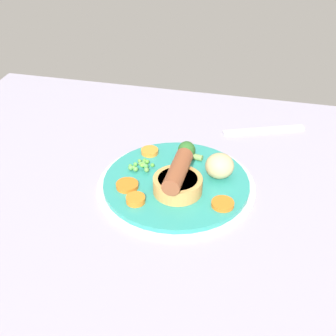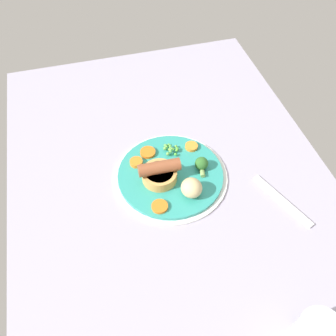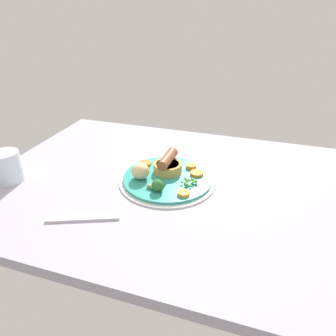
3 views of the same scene
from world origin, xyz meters
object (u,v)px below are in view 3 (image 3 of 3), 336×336
object	(u,v)px
broccoli_floret_near	(157,186)
fork	(83,219)
pea_pile	(189,181)
potato_chunk_0	(140,171)
dinner_plate	(167,179)
carrot_slice_2	(145,163)
carrot_slice_3	(184,193)
sausage_pudding	(168,165)
carrot_slice_0	(191,166)
drinking_glass	(7,167)
carrot_slice_6	(197,173)

from	to	relation	value
broccoli_floret_near	fork	xyz separation A→B (cm)	(-13.82, -15.93, -2.71)
pea_pile	potato_chunk_0	xyz separation A→B (cm)	(-14.50, -1.13, 1.39)
dinner_plate	potato_chunk_0	distance (cm)	8.54
carrot_slice_2	carrot_slice_3	size ratio (longest dim) A/B	1.15
broccoli_floret_near	carrot_slice_3	xyz separation A→B (cm)	(7.47, 0.24, -1.17)
pea_pile	carrot_slice_2	xyz separation A→B (cm)	(-16.32, 7.11, -0.56)
sausage_pudding	potato_chunk_0	bearing A→B (deg)	135.52
sausage_pudding	potato_chunk_0	xyz separation A→B (cm)	(-6.40, -6.14, -0.03)
dinner_plate	potato_chunk_0	size ratio (longest dim) A/B	5.51
dinner_plate	pea_pile	bearing A→B (deg)	-15.27
carrot_slice_0	broccoli_floret_near	bearing A→B (deg)	-110.57
carrot_slice_0	pea_pile	bearing A→B (deg)	-79.41
sausage_pudding	broccoli_floret_near	size ratio (longest dim) A/B	2.06
dinner_plate	carrot_slice_0	bearing A→B (deg)	54.39
carrot_slice_3	sausage_pudding	bearing A→B (deg)	126.48
sausage_pudding	drinking_glass	world-z (taller)	drinking_glass
carrot_slice_2	drinking_glass	distance (cm)	40.68
dinner_plate	broccoli_floret_near	distance (cm)	8.34
dinner_plate	sausage_pudding	size ratio (longest dim) A/B	2.81
potato_chunk_0	drinking_glass	world-z (taller)	drinking_glass
sausage_pudding	pea_pile	bearing A→B (deg)	-120.01
carrot_slice_6	drinking_glass	distance (cm)	55.98
carrot_slice_3	drinking_glass	bearing A→B (deg)	-173.16
potato_chunk_0	dinner_plate	bearing A→B (deg)	22.99
carrot_slice_0	carrot_slice_6	size ratio (longest dim) A/B	0.82
carrot_slice_3	dinner_plate	bearing A→B (deg)	132.44
carrot_slice_6	fork	xyz separation A→B (cm)	(-22.28, -27.81, -1.52)
dinner_plate	carrot_slice_6	world-z (taller)	carrot_slice_6
pea_pile	carrot_slice_0	bearing A→B (deg)	100.59
potato_chunk_0	fork	xyz separation A→B (cm)	(-6.93, -20.80, -3.44)
carrot_slice_3	drinking_glass	distance (cm)	52.43
carrot_slice_3	carrot_slice_2	bearing A→B (deg)	141.50
carrot_slice_3	drinking_glass	size ratio (longest dim) A/B	0.36
carrot_slice_2	potato_chunk_0	bearing A→B (deg)	-77.52
dinner_plate	potato_chunk_0	world-z (taller)	potato_chunk_0
carrot_slice_0	carrot_slice_2	size ratio (longest dim) A/B	0.85
pea_pile	carrot_slice_0	size ratio (longest dim) A/B	1.47
dinner_plate	carrot_slice_3	world-z (taller)	carrot_slice_3
drinking_glass	sausage_pudding	bearing A→B (deg)	21.11
broccoli_floret_near	fork	world-z (taller)	broccoli_floret_near
carrot_slice_0	drinking_glass	bearing A→B (deg)	-156.85
carrot_slice_0	fork	distance (cm)	37.13
carrot_slice_6	drinking_glass	bearing A→B (deg)	-161.36
carrot_slice_0	potato_chunk_0	bearing A→B (deg)	-140.02
sausage_pudding	carrot_slice_6	bearing A→B (deg)	-82.72
sausage_pudding	drinking_glass	size ratio (longest dim) A/B	1.11
dinner_plate	broccoli_floret_near	bearing A→B (deg)	-92.94
broccoli_floret_near	carrot_slice_3	world-z (taller)	broccoli_floret_near
dinner_plate	carrot_slice_6	size ratio (longest dim) A/B	7.22
dinner_plate	fork	world-z (taller)	dinner_plate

